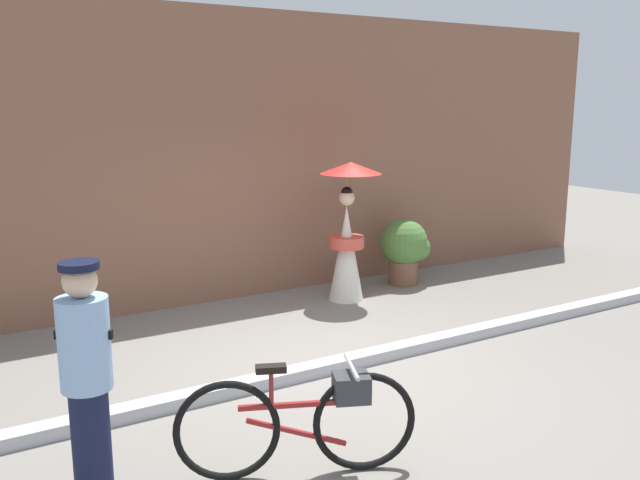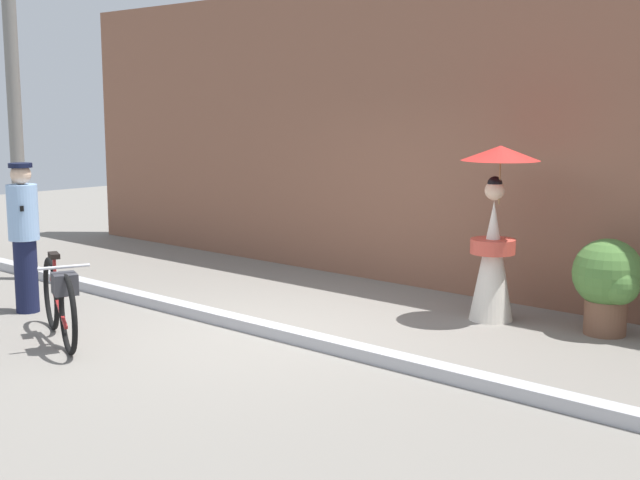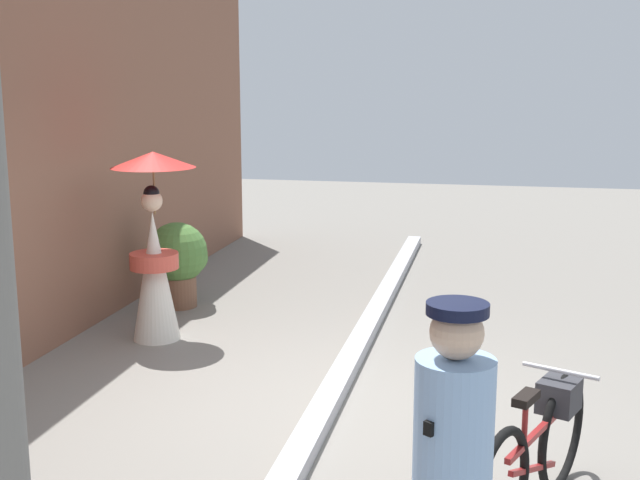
# 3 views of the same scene
# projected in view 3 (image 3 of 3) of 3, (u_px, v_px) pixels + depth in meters

# --- Properties ---
(ground_plane) EXTENTS (30.00, 30.00, 0.00)m
(ground_plane) POSITION_uv_depth(u_px,v_px,m) (326.00, 411.00, 6.43)
(ground_plane) COLOR gray
(sidewalk_curb) EXTENTS (14.00, 0.20, 0.12)m
(sidewalk_curb) POSITION_uv_depth(u_px,v_px,m) (326.00, 404.00, 6.42)
(sidewalk_curb) COLOR #B2B2B7
(sidewalk_curb) RESTS_ON ground_plane
(bicycle_near_officer) EXTENTS (1.67, 0.75, 0.87)m
(bicycle_near_officer) POSITION_uv_depth(u_px,v_px,m) (537.00, 450.00, 4.78)
(bicycle_near_officer) COLOR black
(bicycle_near_officer) RESTS_ON ground_plane
(person_with_parasol) EXTENTS (0.85, 0.85, 1.92)m
(person_with_parasol) POSITION_uv_depth(u_px,v_px,m) (154.00, 245.00, 8.08)
(person_with_parasol) COLOR silver
(person_with_parasol) RESTS_ON ground_plane
(potted_plant_by_door) EXTENTS (0.73, 0.71, 1.00)m
(potted_plant_by_door) POSITION_uv_depth(u_px,v_px,m) (179.00, 259.00, 9.36)
(potted_plant_by_door) COLOR brown
(potted_plant_by_door) RESTS_ON ground_plane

